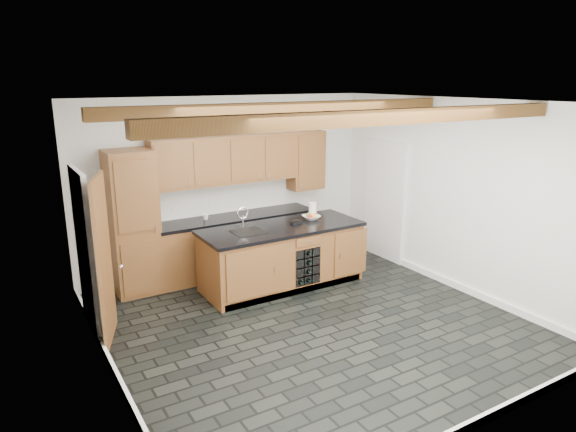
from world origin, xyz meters
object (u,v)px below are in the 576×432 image
at_px(island, 283,256).
at_px(paper_towel, 313,211).
at_px(fruit_bowl, 311,217).
at_px(kitchen_scale, 296,222).

xyz_separation_m(island, paper_towel, (0.64, 0.16, 0.59)).
xyz_separation_m(fruit_bowl, paper_towel, (0.05, 0.05, 0.09)).
xyz_separation_m(kitchen_scale, paper_towel, (0.37, 0.11, 0.10)).
relative_size(kitchen_scale, paper_towel, 0.72).
distance_m(fruit_bowl, paper_towel, 0.12).
relative_size(kitchen_scale, fruit_bowl, 0.67).
height_order(kitchen_scale, paper_towel, paper_towel).
relative_size(island, paper_towel, 9.84).
height_order(fruit_bowl, paper_towel, paper_towel).
xyz_separation_m(kitchen_scale, fruit_bowl, (0.32, 0.07, 0.01)).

